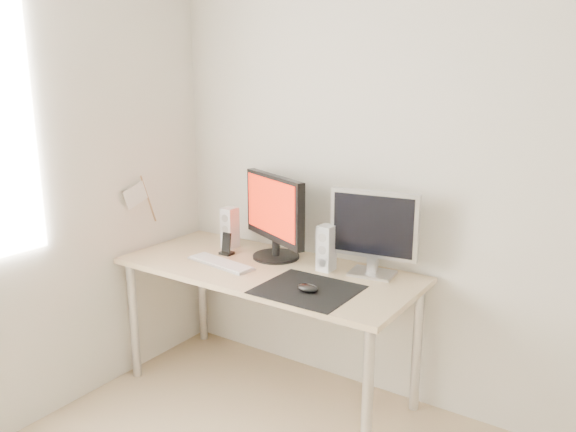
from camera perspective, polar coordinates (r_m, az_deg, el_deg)
The scene contains 11 objects.
wall_back at distance 2.78m, azimuth 18.23°, elevation 3.76°, with size 3.50×3.50×0.00m, color white.
mousepad at distance 2.67m, azimuth 1.97°, elevation -7.48°, with size 0.45×0.40×0.00m, color black.
mouse at distance 2.63m, azimuth 2.00°, elevation -7.33°, with size 0.11×0.06×0.04m, color black.
desk at distance 3.00m, azimuth -2.13°, elevation -6.64°, with size 1.60×0.70×0.73m.
main_monitor at distance 3.06m, azimuth -1.40°, elevation 0.24°, with size 0.52×0.35×0.47m.
second_monitor at distance 2.83m, azimuth 8.70°, elevation -1.32°, with size 0.45×0.19×0.43m.
speaker_left at distance 3.30m, azimuth -5.93°, elevation -1.19°, with size 0.08×0.09×0.24m.
speaker_right at distance 2.90m, azimuth 3.91°, elevation -3.27°, with size 0.08×0.09×0.24m.
keyboard at distance 3.04m, azimuth -6.85°, elevation -4.75°, with size 0.43×0.18×0.02m.
phone_dock at distance 3.20m, azimuth -6.26°, elevation -3.23°, with size 0.07×0.06×0.13m.
pennant at distance 3.31m, azimuth -14.82°, elevation 1.97°, with size 0.01×0.23×0.29m.
Camera 1 is at (0.72, -0.90, 1.71)m, focal length 35.00 mm.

